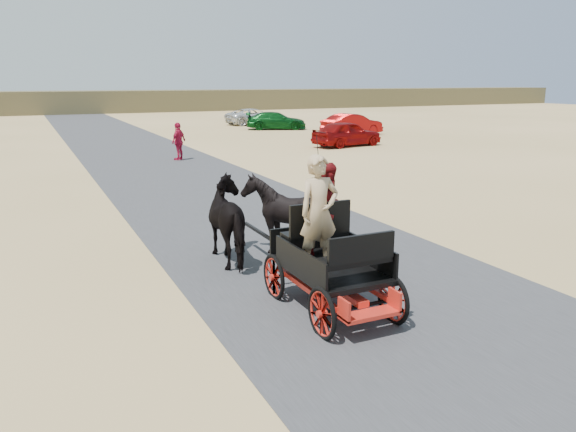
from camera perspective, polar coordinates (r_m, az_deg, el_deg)
name	(u,v)px	position (r m, az deg, el deg)	size (l,w,h in m)	color
ground	(466,349)	(8.34, 17.59, -12.79)	(140.00, 140.00, 0.00)	tan
road	(466,349)	(8.34, 17.60, -12.76)	(6.00, 140.00, 0.01)	#38383A
ridge_far	(71,102)	(67.62, -21.17, 10.74)	(140.00, 6.00, 2.40)	brown
carriage	(330,288)	(9.15, 4.31, -7.27)	(1.30, 2.40, 0.72)	black
horse_left	(234,221)	(11.40, -5.51, -0.49)	(0.91, 2.01, 1.70)	black
horse_right	(283,215)	(11.80, -0.48, 0.07)	(1.37, 1.54, 1.70)	black
driver_man	(319,212)	(8.73, 3.15, 0.37)	(0.66, 0.43, 1.80)	tan
passenger_woman	(329,209)	(9.46, 4.23, 0.70)	(0.77, 0.60, 1.58)	#660C0F
pedestrian	(179,141)	(26.50, -11.05, 7.46)	(1.01, 0.42, 1.73)	#AD1335
car_a	(347,134)	(31.69, 6.00, 8.33)	(1.66, 4.14, 1.41)	maroon
car_b	(352,125)	(38.04, 6.52, 9.22)	(1.51, 4.34, 1.43)	maroon
car_c	(276,121)	(42.35, -1.21, 9.65)	(1.80, 4.44, 1.29)	#0C4C19
car_d	(254,117)	(47.07, -3.48, 10.05)	(2.17, 4.71, 1.31)	silver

